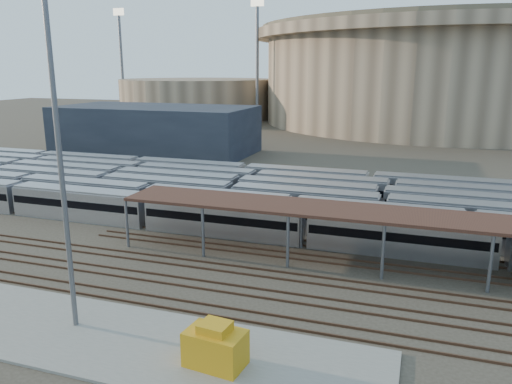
{
  "coord_description": "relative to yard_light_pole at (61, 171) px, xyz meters",
  "views": [
    {
      "loc": [
        20.2,
        -40.92,
        18.12
      ],
      "look_at": [
        2.45,
        12.0,
        4.15
      ],
      "focal_mm": 35.0,
      "sensor_mm": 36.0,
      "label": 1
    }
  ],
  "objects": [
    {
      "name": "service_building",
      "position": [
        -32.63,
        69.31,
        -6.43
      ],
      "size": [
        42.0,
        20.0,
        10.0
      ],
      "primitive_type": "cube",
      "color": "#1E232D",
      "rests_on": "ground"
    },
    {
      "name": "floodlight_1",
      "position": [
        -82.63,
        134.31,
        9.21
      ],
      "size": [
        4.0,
        1.0,
        38.4
      ],
      "color": "slate",
      "rests_on": "ground"
    },
    {
      "name": "floodlight_0",
      "position": [
        -27.63,
        124.31,
        9.21
      ],
      "size": [
        4.0,
        1.0,
        38.4
      ],
      "color": "slate",
      "rests_on": "ground"
    },
    {
      "name": "subway_trains",
      "position": [
        -0.09,
        32.81,
        -9.63
      ],
      "size": [
        128.19,
        23.9,
        3.6
      ],
      "color": "silver",
      "rests_on": "ground"
    },
    {
      "name": "yellow_equipment",
      "position": [
        11.48,
        -1.4,
        -10.1
      ],
      "size": [
        3.85,
        2.66,
        2.26
      ],
      "primitive_type": "cube",
      "rotation": [
        0.0,
        0.0,
        -0.11
      ],
      "color": "#C08712",
      "rests_on": "apron"
    },
    {
      "name": "ground",
      "position": [
        2.37,
        14.31,
        -11.43
      ],
      "size": [
        420.0,
        420.0,
        0.0
      ],
      "primitive_type": "plane",
      "color": "#383026",
      "rests_on": "ground"
    },
    {
      "name": "floodlight_3",
      "position": [
        -7.63,
        174.31,
        9.21
      ],
      "size": [
        4.0,
        1.0,
        38.4
      ],
      "color": "slate",
      "rests_on": "ground"
    },
    {
      "name": "yard_light_pole",
      "position": [
        0.0,
        0.0,
        0.0
      ],
      "size": [
        0.8,
        0.36,
        22.3
      ],
      "color": "slate",
      "rests_on": "apron"
    },
    {
      "name": "secondary_arena",
      "position": [
        -57.63,
        144.31,
        -4.43
      ],
      "size": [
        56.0,
        56.0,
        14.0
      ],
      "primitive_type": "cylinder",
      "color": "#9D866A",
      "rests_on": "ground"
    },
    {
      "name": "stadium",
      "position": [
        27.37,
        154.31,
        5.04
      ],
      "size": [
        124.0,
        124.0,
        32.5
      ],
      "color": "#9D866A",
      "rests_on": "ground"
    },
    {
      "name": "empty_tracks",
      "position": [
        2.37,
        9.31,
        -11.34
      ],
      "size": [
        170.0,
        9.62,
        0.18
      ],
      "color": "#4C3323",
      "rests_on": "ground"
    },
    {
      "name": "apron",
      "position": [
        -2.63,
        -0.69,
        -11.33
      ],
      "size": [
        50.0,
        9.0,
        0.2
      ],
      "primitive_type": "cube",
      "color": "gray",
      "rests_on": "ground"
    },
    {
      "name": "inspection_shed",
      "position": [
        24.37,
        18.31,
        -6.45
      ],
      "size": [
        60.3,
        6.0,
        5.3
      ],
      "color": "slate",
      "rests_on": "ground"
    }
  ]
}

